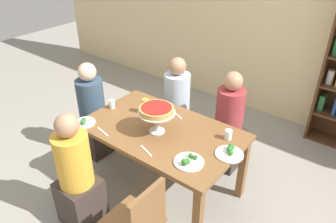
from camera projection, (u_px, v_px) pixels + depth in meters
name	position (u px, v px, depth m)	size (l,w,h in m)	color
ground_plane	(162.00, 187.00, 3.43)	(12.00, 12.00, 0.00)	gray
rear_partition	(267.00, 13.00, 4.21)	(8.00, 0.12, 2.80)	beige
dining_table	(162.00, 137.00, 3.10)	(1.51, 0.92, 0.74)	brown
diner_far_left	(177.00, 109.00, 3.86)	(0.34, 0.34, 1.15)	#382D28
diner_head_west	(93.00, 116.00, 3.73)	(0.34, 0.34, 1.15)	#382D28
diner_far_right	(228.00, 127.00, 3.53)	(0.34, 0.34, 1.15)	#382D28
diner_near_left	(77.00, 179.00, 2.83)	(0.34, 0.34, 1.15)	#382D28
chair_near_right	(137.00, 222.00, 2.43)	(0.40, 0.40, 0.87)	brown
deep_dish_pizza_stand	(157.00, 111.00, 2.91)	(0.35, 0.35, 0.26)	silver
salad_plate_near_diner	(230.00, 152.00, 2.72)	(0.24, 0.24, 0.07)	white
salad_plate_far_diner	(189.00, 161.00, 2.62)	(0.25, 0.25, 0.07)	white
salad_plate_spare	(84.00, 122.00, 3.13)	(0.21, 0.21, 0.06)	white
beer_glass_amber_tall	(146.00, 106.00, 3.27)	(0.07, 0.07, 0.16)	gold
water_glass_clear_near	(228.00, 135.00, 2.90)	(0.07, 0.07, 0.09)	white
water_glass_clear_far	(112.00, 104.00, 3.37)	(0.06, 0.06, 0.10)	white
cutlery_fork_near	(152.00, 105.00, 3.45)	(0.18, 0.02, 0.01)	silver
cutlery_knife_near	(103.00, 132.00, 3.02)	(0.18, 0.02, 0.01)	silver
cutlery_fork_far	(146.00, 151.00, 2.77)	(0.18, 0.02, 0.01)	silver
cutlery_knife_far	(177.00, 115.00, 3.28)	(0.18, 0.02, 0.01)	silver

